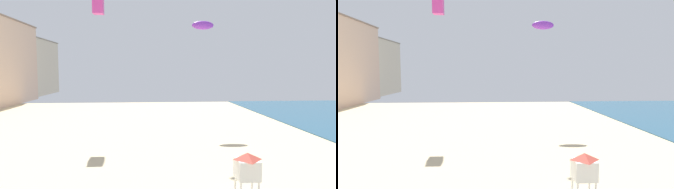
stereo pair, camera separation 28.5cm
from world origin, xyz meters
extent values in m
cube|color=beige|center=(-30.62, 81.53, 7.37)|extent=(10.17, 19.98, 14.75)
cube|color=gray|center=(-30.62, 81.53, 14.90)|extent=(10.37, 20.38, 0.30)
cylinder|color=white|center=(6.40, 14.54, 0.60)|extent=(0.10, 0.10, 1.20)
cylinder|color=white|center=(7.30, 14.54, 0.60)|extent=(0.10, 0.10, 1.20)
cube|color=white|center=(6.85, 14.09, 1.70)|extent=(1.10, 1.10, 1.00)
pyramid|color=#D14C3D|center=(6.85, 14.09, 2.38)|extent=(1.10, 1.10, 0.35)
cube|color=#DB3D9E|center=(-3.22, 31.31, 13.42)|extent=(1.08, 1.08, 1.70)
ellipsoid|color=purple|center=(8.35, 33.90, 11.93)|extent=(2.57, 0.71, 1.00)
camera|label=1|loc=(1.83, 0.29, 6.69)|focal=30.67mm
camera|label=2|loc=(2.12, 0.27, 6.69)|focal=30.67mm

